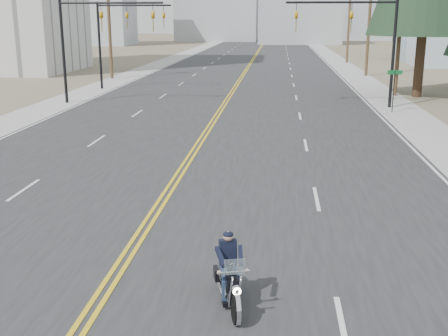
% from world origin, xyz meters
% --- Properties ---
extents(road, '(20.00, 200.00, 0.01)m').
position_xyz_m(road, '(0.00, 70.00, 0.01)').
color(road, '#303033').
rests_on(road, ground).
extents(sidewalk_left, '(3.00, 200.00, 0.01)m').
position_xyz_m(sidewalk_left, '(-11.50, 70.00, 0.01)').
color(sidewalk_left, '#A5A5A0').
rests_on(sidewalk_left, ground).
extents(sidewalk_right, '(3.00, 200.00, 0.01)m').
position_xyz_m(sidewalk_right, '(11.50, 70.00, 0.01)').
color(sidewalk_right, '#A5A5A0').
rests_on(sidewalk_right, ground).
extents(traffic_mast_left, '(7.10, 0.26, 7.00)m').
position_xyz_m(traffic_mast_left, '(-8.98, 32.00, 4.94)').
color(traffic_mast_left, black).
rests_on(traffic_mast_left, ground).
extents(traffic_mast_right, '(7.10, 0.26, 7.00)m').
position_xyz_m(traffic_mast_right, '(8.98, 32.00, 4.94)').
color(traffic_mast_right, black).
rests_on(traffic_mast_right, ground).
extents(traffic_mast_far, '(6.10, 0.26, 7.00)m').
position_xyz_m(traffic_mast_far, '(-9.31, 40.00, 4.87)').
color(traffic_mast_far, black).
rests_on(traffic_mast_far, ground).
extents(street_sign, '(0.90, 0.06, 2.62)m').
position_xyz_m(street_sign, '(10.80, 30.00, 1.80)').
color(street_sign, black).
rests_on(street_sign, ground).
extents(utility_pole_c, '(2.20, 0.30, 11.00)m').
position_xyz_m(utility_pole_c, '(12.50, 38.00, 5.73)').
color(utility_pole_c, brown).
rests_on(utility_pole_c, ground).
extents(utility_pole_d, '(2.20, 0.30, 11.50)m').
position_xyz_m(utility_pole_d, '(12.50, 53.00, 5.98)').
color(utility_pole_d, brown).
rests_on(utility_pole_d, ground).
extents(utility_pole_e, '(2.20, 0.30, 11.00)m').
position_xyz_m(utility_pole_e, '(12.50, 70.00, 5.73)').
color(utility_pole_e, brown).
rests_on(utility_pole_e, ground).
extents(utility_pole_left, '(2.20, 0.30, 10.50)m').
position_xyz_m(utility_pole_left, '(-12.50, 48.00, 5.48)').
color(utility_pole_left, brown).
rests_on(utility_pole_left, ground).
extents(haze_bldg_b, '(18.00, 14.00, 14.00)m').
position_xyz_m(haze_bldg_b, '(8.00, 125.00, 7.00)').
color(haze_bldg_b, '#ADB2B7').
rests_on(haze_bldg_b, ground).
extents(haze_bldg_e, '(14.00, 14.00, 12.00)m').
position_xyz_m(haze_bldg_e, '(25.00, 150.00, 6.00)').
color(haze_bldg_e, '#B7BCC6').
rests_on(haze_bldg_e, ground).
extents(haze_bldg_f, '(12.00, 12.00, 16.00)m').
position_xyz_m(haze_bldg_f, '(-50.00, 130.00, 8.00)').
color(haze_bldg_f, '#ADB2B7').
rests_on(haze_bldg_f, ground).
extents(motorcyclist, '(1.30, 2.11, 1.54)m').
position_xyz_m(motorcyclist, '(2.77, 4.74, 0.77)').
color(motorcyclist, black).
rests_on(motorcyclist, ground).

